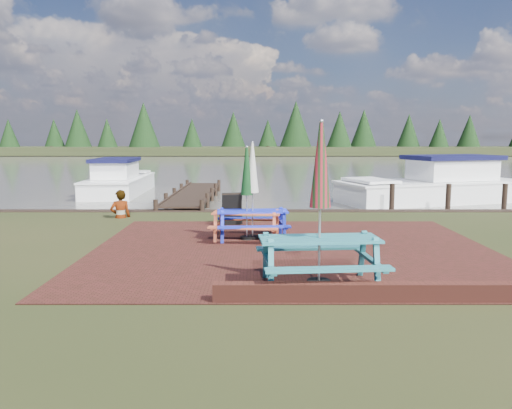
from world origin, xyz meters
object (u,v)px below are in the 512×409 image
object	(u,v)px
chalkboard	(232,209)
boat_jetty	(119,182)
person	(120,190)
boat_near	(436,187)
picnic_table_blue	(252,206)
picnic_table_teal	(320,230)
picnic_table_red	(247,208)
jetty	(194,194)

from	to	relation	value
chalkboard	boat_jetty	bearing A→B (deg)	108.79
boat_jetty	person	xyz separation A→B (m)	(2.28, -8.31, 0.50)
boat_jetty	boat_near	xyz separation A→B (m)	(14.16, -3.02, 0.07)
chalkboard	boat_jetty	distance (m)	11.31
boat_jetty	person	bearing A→B (deg)	-76.77
picnic_table_blue	boat_jetty	size ratio (longest dim) A/B	0.36
picnic_table_teal	picnic_table_blue	distance (m)	4.12
picnic_table_teal	person	world-z (taller)	picnic_table_teal
picnic_table_teal	chalkboard	distance (m)	6.24
picnic_table_teal	boat_near	world-z (taller)	picnic_table_teal
picnic_table_blue	picnic_table_teal	bearing A→B (deg)	-77.64
picnic_table_blue	chalkboard	distance (m)	2.13
picnic_table_teal	person	bearing A→B (deg)	121.62
boat_near	picnic_table_blue	bearing A→B (deg)	120.50
picnic_table_red	chalkboard	size ratio (longest dim) A/B	2.50
picnic_table_teal	picnic_table_blue	size ratio (longest dim) A/B	1.16
chalkboard	boat_near	world-z (taller)	boat_near
chalkboard	boat_jetty	size ratio (longest dim) A/B	0.14
picnic_table_red	boat_jetty	xyz separation A→B (m)	(-6.35, 11.74, -0.43)
boat_near	person	xyz separation A→B (m)	(-11.88, -5.29, 0.43)
picnic_table_blue	chalkboard	size ratio (longest dim) A/B	2.61
picnic_table_red	boat_jetty	size ratio (longest dim) A/B	0.34
picnic_table_red	person	world-z (taller)	picnic_table_red
picnic_table_teal	picnic_table_blue	bearing A→B (deg)	101.74
picnic_table_teal	jetty	xyz separation A→B (m)	(-3.74, 13.06, -0.86)
picnic_table_teal	picnic_table_red	distance (m)	4.10
picnic_table_blue	boat_near	bearing A→B (deg)	44.44
picnic_table_teal	jetty	world-z (taller)	picnic_table_teal
picnic_table_teal	boat_near	xyz separation A→B (m)	(6.52, 12.61, -0.53)
picnic_table_teal	boat_near	bearing A→B (deg)	58.06
boat_jetty	picnic_table_red	bearing A→B (deg)	-63.74
picnic_table_blue	jetty	distance (m)	9.50
picnic_table_teal	boat_jetty	distance (m)	17.41
chalkboard	person	world-z (taller)	person
boat_jetty	boat_near	bearing A→B (deg)	-14.16
picnic_table_blue	boat_jetty	bearing A→B (deg)	115.06
picnic_table_red	boat_near	distance (m)	11.71
jetty	picnic_table_red	bearing A→B (deg)	-75.10
picnic_table_blue	jetty	bearing A→B (deg)	101.82
person	picnic_table_blue	bearing A→B (deg)	116.57
chalkboard	picnic_table_red	bearing A→B (deg)	-89.87
picnic_table_teal	boat_jetty	xyz separation A→B (m)	(-7.64, 15.63, -0.60)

